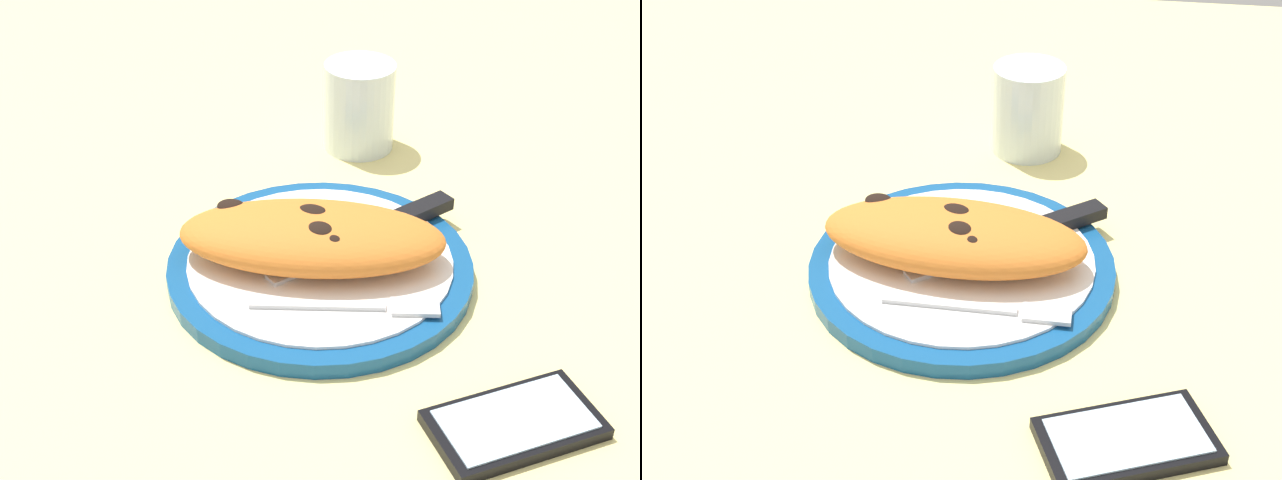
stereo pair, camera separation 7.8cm
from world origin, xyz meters
TOP-DOWN VIEW (x-y plane):
  - ground_plane at (0.00, 0.00)cm, footprint 150.00×150.00cm
  - plate at (0.00, 0.00)cm, footprint 27.32×27.32cm
  - calzone at (-0.74, 0.40)cm, footprint 23.97×11.59cm
  - fork at (3.98, -6.86)cm, footprint 15.31×2.20cm
  - knife at (6.44, 4.94)cm, footprint 17.32×14.06cm
  - smartphone at (14.70, -18.34)cm, footprint 13.98×10.97cm
  - water_glass at (3.51, 24.28)cm, footprint 7.75×7.75cm

SIDE VIEW (x-z plane):
  - ground_plane at x=0.00cm, z-range -3.00..0.00cm
  - smartphone at x=14.70cm, z-range -0.02..1.14cm
  - plate at x=0.00cm, z-range -0.03..1.75cm
  - fork at x=3.98cm, z-range 1.78..2.18cm
  - knife at x=6.44cm, z-range 1.67..2.87cm
  - calzone at x=-0.74cm, z-range 1.73..6.44cm
  - water_glass at x=3.51cm, z-range -0.69..9.06cm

